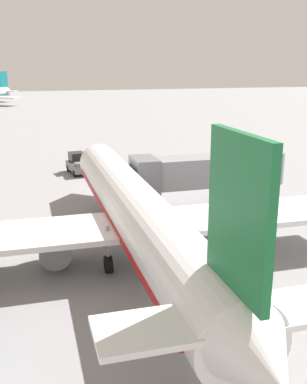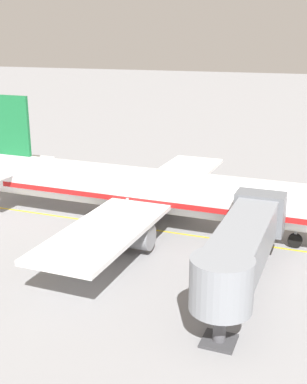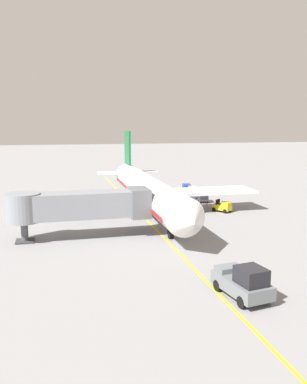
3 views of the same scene
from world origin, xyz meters
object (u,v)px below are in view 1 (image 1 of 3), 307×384
Objects in this scene: parked_airliner at (137,213)px; pushback_tractor at (79,164)px; ground_crew_wing_walker at (58,256)px; jet_bridge at (210,171)px.

parked_airliner is 7.95× the size of pushback_tractor.
ground_crew_wing_walker is at bearing -100.03° from pushback_tractor.
pushback_tractor is (-0.62, 26.07, -2.09)m from parked_airliner.
ground_crew_wing_walker is (-5.30, -0.38, -2.23)m from parked_airliner.
parked_airliner is 26.16m from pushback_tractor.
parked_airliner reaches higher than ground_crew_wing_walker.
pushback_tractor is at bearing 91.35° from parked_airliner.
parked_airliner reaches higher than jet_bridge.
jet_bridge is 17.35m from ground_crew_wing_walker.
jet_bridge is (9.05, 9.05, 0.27)m from parked_airliner.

